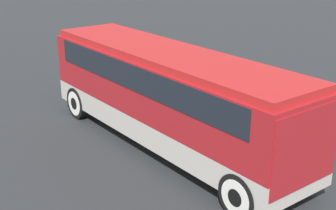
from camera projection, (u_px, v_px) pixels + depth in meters
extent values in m
plane|color=#26282B|center=(168.00, 146.00, 15.40)|extent=(120.00, 120.00, 0.00)
cube|color=#B7B2A8|center=(168.00, 122.00, 15.10)|extent=(10.54, 2.50, 0.75)
cube|color=maroon|center=(168.00, 85.00, 14.67)|extent=(10.54, 2.50, 1.74)
cube|color=black|center=(168.00, 72.00, 14.53)|extent=(9.27, 2.54, 0.78)
cube|color=#B21E1E|center=(168.00, 54.00, 14.34)|extent=(10.33, 2.30, 0.22)
cube|color=maroon|center=(301.00, 147.00, 10.94)|extent=(0.36, 2.40, 1.99)
cylinder|color=black|center=(239.00, 196.00, 11.32)|extent=(1.19, 0.28, 1.19)
cylinder|color=silver|center=(239.00, 196.00, 11.32)|extent=(0.92, 0.30, 0.92)
cylinder|color=black|center=(239.00, 196.00, 11.32)|extent=(0.45, 0.32, 0.45)
cylinder|color=black|center=(299.00, 169.00, 12.62)|extent=(1.19, 0.28, 1.19)
cylinder|color=silver|center=(299.00, 169.00, 12.62)|extent=(0.92, 0.30, 0.92)
cylinder|color=black|center=(299.00, 169.00, 12.62)|extent=(0.45, 0.32, 0.45)
cylinder|color=black|center=(77.00, 103.00, 17.64)|extent=(1.19, 0.28, 1.19)
cylinder|color=silver|center=(77.00, 103.00, 17.64)|extent=(0.92, 0.30, 0.92)
cylinder|color=black|center=(77.00, 103.00, 17.64)|extent=(0.45, 0.32, 0.45)
cylinder|color=black|center=(128.00, 91.00, 18.94)|extent=(1.19, 0.28, 1.19)
cylinder|color=silver|center=(128.00, 91.00, 18.94)|extent=(0.92, 0.30, 0.92)
cylinder|color=black|center=(128.00, 91.00, 18.94)|extent=(0.45, 0.32, 0.45)
cube|color=#7A6B5B|center=(303.00, 110.00, 17.02)|extent=(4.55, 1.84, 0.61)
cube|color=black|center=(300.00, 94.00, 16.96)|extent=(2.37, 1.65, 0.52)
cylinder|color=black|center=(331.00, 137.00, 15.28)|extent=(0.69, 0.22, 0.69)
cylinder|color=black|center=(331.00, 137.00, 15.28)|extent=(0.26, 0.26, 0.26)
cylinder|color=black|center=(250.00, 107.00, 17.96)|extent=(0.69, 0.22, 0.69)
cylinder|color=black|center=(250.00, 107.00, 17.96)|extent=(0.26, 0.26, 0.26)
cylinder|color=black|center=(279.00, 98.00, 18.91)|extent=(0.69, 0.22, 0.69)
cylinder|color=black|center=(279.00, 98.00, 18.91)|extent=(0.26, 0.26, 0.26)
cube|color=#2D5638|center=(197.00, 74.00, 21.45)|extent=(4.62, 1.73, 0.63)
cube|color=black|center=(195.00, 60.00, 21.38)|extent=(2.40, 1.56, 0.59)
cylinder|color=black|center=(212.00, 92.00, 19.71)|extent=(0.67, 0.22, 0.67)
cylinder|color=black|center=(212.00, 92.00, 19.71)|extent=(0.25, 0.26, 0.25)
cylinder|color=black|center=(238.00, 85.00, 20.59)|extent=(0.67, 0.22, 0.67)
cylinder|color=black|center=(238.00, 85.00, 20.59)|extent=(0.25, 0.26, 0.25)
cylinder|color=black|center=(160.00, 73.00, 22.46)|extent=(0.67, 0.22, 0.67)
cylinder|color=black|center=(160.00, 73.00, 22.46)|extent=(0.25, 0.26, 0.25)
cylinder|color=black|center=(185.00, 68.00, 23.35)|extent=(0.67, 0.22, 0.67)
cylinder|color=black|center=(185.00, 68.00, 23.35)|extent=(0.25, 0.26, 0.25)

